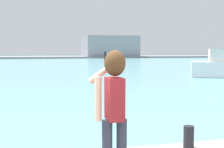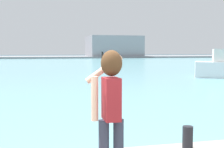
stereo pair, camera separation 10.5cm
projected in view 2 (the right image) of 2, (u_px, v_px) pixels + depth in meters
ground_plane at (43, 64)px, 51.80m from camera, size 220.00×220.00×0.00m
harbor_water at (43, 63)px, 53.73m from camera, size 140.00×100.00×0.02m
far_shore_dock at (41, 57)px, 92.47m from camera, size 140.00×20.00×0.51m
person_photographer at (110, 101)px, 3.99m from camera, size 0.52×0.55×1.74m
harbor_bollard at (188, 137)px, 5.35m from camera, size 0.19×0.19×0.40m
warehouse_right at (113, 46)px, 95.69m from camera, size 16.02×13.87×6.20m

